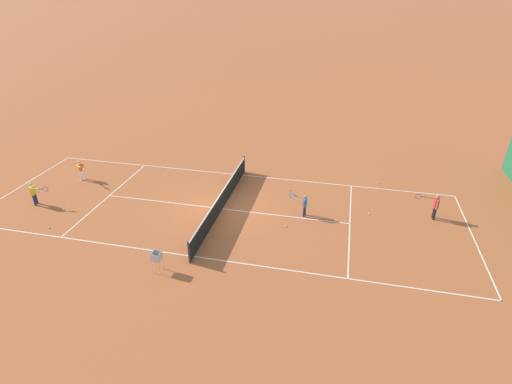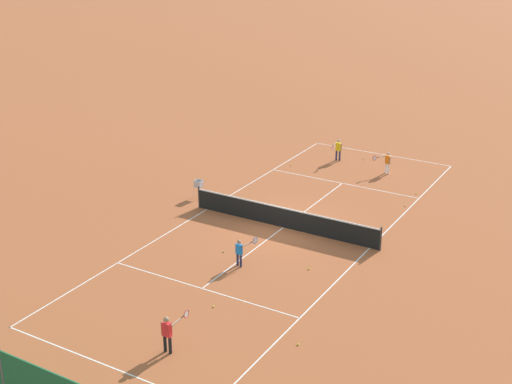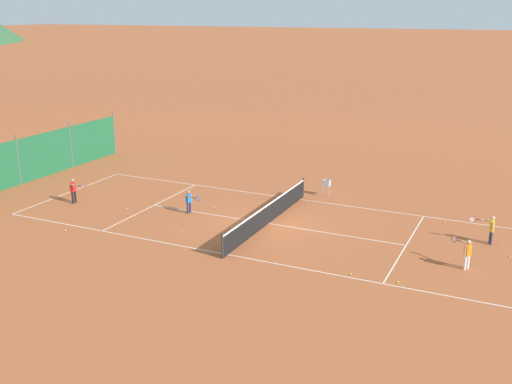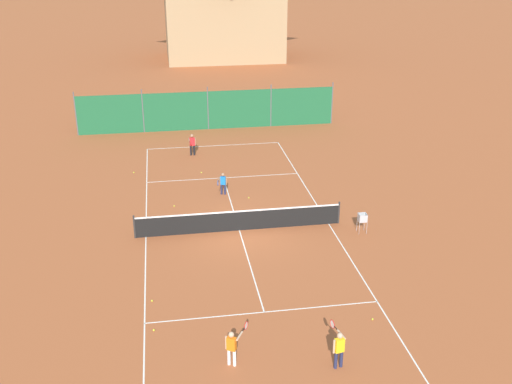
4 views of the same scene
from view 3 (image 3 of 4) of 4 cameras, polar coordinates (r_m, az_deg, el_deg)
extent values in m
plane|color=#A8542D|center=(28.01, 1.19, -3.02)|extent=(600.00, 600.00, 0.00)
cube|color=white|center=(34.34, -17.27, 0.01)|extent=(8.25, 0.05, 0.01)
cube|color=white|center=(24.57, -2.72, -5.97)|extent=(0.05, 23.85, 0.01)
cube|color=white|center=(31.60, 4.21, -0.70)|extent=(0.05, 23.85, 0.01)
cube|color=white|center=(31.01, -9.69, -1.25)|extent=(8.20, 0.05, 0.01)
cube|color=white|center=(26.26, 14.11, -4.95)|extent=(8.20, 0.05, 0.01)
cube|color=white|center=(28.01, 1.19, -3.01)|extent=(0.05, 12.80, 0.01)
cylinder|color=#2D2D2D|center=(24.01, -3.23, -5.19)|extent=(0.08, 0.08, 1.06)
cylinder|color=#2D2D2D|center=(31.85, 4.52, 0.43)|extent=(0.08, 0.08, 1.06)
cube|color=black|center=(27.86, 1.19, -2.14)|extent=(9.10, 0.02, 0.91)
cube|color=white|center=(27.71, 1.20, -1.21)|extent=(9.10, 0.04, 0.06)
cube|color=#1E6038|center=(36.49, -21.67, 2.65)|extent=(17.20, 0.04, 2.60)
cylinder|color=#59595E|center=(36.45, -21.69, 2.88)|extent=(0.08, 0.08, 2.90)
cylinder|color=#59595E|center=(39.43, -17.21, 4.32)|extent=(0.08, 0.08, 2.90)
cylinder|color=#59595E|center=(42.62, -13.37, 5.53)|extent=(0.08, 0.08, 2.90)
cylinder|color=#23284C|center=(29.61, -6.30, -1.44)|extent=(0.10, 0.10, 0.54)
cylinder|color=#23284C|center=(29.49, -6.53, -1.53)|extent=(0.10, 0.10, 0.54)
cube|color=blue|center=(29.40, -6.44, -0.60)|extent=(0.29, 0.20, 0.42)
sphere|color=#A37556|center=(29.31, -6.46, -0.01)|extent=(0.17, 0.17, 0.17)
cylinder|color=#A37556|center=(29.52, -6.22, -0.53)|extent=(0.06, 0.06, 0.42)
cylinder|color=#A37556|center=(29.10, -6.38, -0.45)|extent=(0.15, 0.42, 0.06)
cylinder|color=black|center=(28.90, -5.95, -0.56)|extent=(0.07, 0.19, 0.03)
torus|color=#1E4CB2|center=(28.75, -5.61, -0.64)|extent=(0.08, 0.28, 0.28)
cylinder|color=silver|center=(28.75, -5.61, -0.64)|extent=(0.06, 0.24, 0.25)
cylinder|color=white|center=(24.45, 19.29, -6.38)|extent=(0.10, 0.10, 0.56)
cylinder|color=white|center=(24.59, 19.54, -6.27)|extent=(0.10, 0.10, 0.56)
cube|color=orange|center=(24.33, 19.53, -5.25)|extent=(0.31, 0.27, 0.44)
sphere|color=tan|center=(24.21, 19.61, -4.52)|extent=(0.17, 0.17, 0.17)
cylinder|color=tan|center=(24.20, 19.29, -5.34)|extent=(0.06, 0.06, 0.44)
cylinder|color=tan|center=(24.52, 19.39, -4.63)|extent=(0.27, 0.41, 0.06)
cylinder|color=black|center=(24.68, 18.79, -4.42)|extent=(0.12, 0.19, 0.03)
torus|color=red|center=(24.81, 18.35, -4.27)|extent=(0.16, 0.26, 0.28)
cylinder|color=silver|center=(24.81, 18.35, -4.27)|extent=(0.13, 0.22, 0.25)
cylinder|color=#23284C|center=(27.34, 21.47, -4.11)|extent=(0.10, 0.10, 0.58)
cylinder|color=#23284C|center=(27.51, 21.42, -3.97)|extent=(0.10, 0.10, 0.58)
cube|color=yellow|center=(27.26, 21.56, -3.02)|extent=(0.31, 0.22, 0.45)
sphere|color=tan|center=(27.15, 21.64, -2.34)|extent=(0.18, 0.18, 0.18)
cylinder|color=tan|center=(27.09, 21.62, -3.15)|extent=(0.07, 0.07, 0.45)
cylinder|color=tan|center=(27.33, 21.09, -2.52)|extent=(0.16, 0.46, 0.07)
cylinder|color=black|center=(27.28, 20.40, -2.48)|extent=(0.07, 0.21, 0.03)
torus|color=red|center=(27.25, 19.90, -2.45)|extent=(0.08, 0.28, 0.28)
cylinder|color=silver|center=(27.25, 19.90, -2.45)|extent=(0.06, 0.25, 0.25)
cylinder|color=black|center=(32.34, -16.83, -0.43)|extent=(0.11, 0.11, 0.61)
cylinder|color=black|center=(32.19, -17.06, -0.52)|extent=(0.11, 0.11, 0.61)
cube|color=red|center=(32.11, -17.03, 0.45)|extent=(0.30, 0.18, 0.47)
sphere|color=#A37556|center=(32.02, -17.08, 1.07)|extent=(0.19, 0.19, 0.19)
cylinder|color=#A37556|center=(32.25, -16.82, 0.54)|extent=(0.07, 0.07, 0.47)
cylinder|color=#A37556|center=(31.77, -16.95, 0.64)|extent=(0.08, 0.48, 0.07)
cylinder|color=black|center=(31.56, -16.47, 0.57)|extent=(0.03, 0.22, 0.03)
torus|color=red|center=(31.40, -16.12, 0.52)|extent=(0.03, 0.28, 0.28)
cylinder|color=silver|center=(31.40, -16.12, 0.52)|extent=(0.01, 0.25, 0.25)
sphere|color=#CCE033|center=(29.41, 17.50, -2.77)|extent=(0.07, 0.07, 0.07)
sphere|color=#CCE033|center=(26.37, 23.01, -5.67)|extent=(0.07, 0.07, 0.07)
sphere|color=#CCE033|center=(23.04, 9.02, -7.72)|extent=(0.07, 0.07, 0.07)
sphere|color=#CCE033|center=(30.66, -12.27, -1.56)|extent=(0.07, 0.07, 0.07)
sphere|color=#CCE033|center=(30.26, -4.03, -1.45)|extent=(0.07, 0.07, 0.07)
sphere|color=#CCE033|center=(22.73, 13.36, -8.34)|extent=(0.07, 0.07, 0.07)
sphere|color=#CCE033|center=(28.39, -17.70, -3.50)|extent=(0.07, 0.07, 0.07)
sphere|color=#CCE033|center=(27.05, -7.11, -3.81)|extent=(0.07, 0.07, 0.07)
cylinder|color=#B7B7BC|center=(32.07, 6.91, -0.01)|extent=(0.02, 0.02, 0.55)
cylinder|color=#B7B7BC|center=(32.38, 7.10, 0.15)|extent=(0.02, 0.02, 0.55)
cylinder|color=#B7B7BC|center=(32.17, 6.34, 0.07)|extent=(0.02, 0.02, 0.55)
cylinder|color=#B7B7BC|center=(32.48, 6.53, 0.23)|extent=(0.02, 0.02, 0.55)
cube|color=#B7B7BC|center=(32.19, 6.74, 0.59)|extent=(0.34, 0.34, 0.02)
cube|color=#B7B7BC|center=(32.10, 7.04, 0.83)|extent=(0.34, 0.02, 0.34)
cube|color=#B7B7BC|center=(32.20, 6.46, 0.91)|extent=(0.34, 0.02, 0.34)
cube|color=#B7B7BC|center=(31.99, 6.65, 0.79)|extent=(0.02, 0.34, 0.34)
cube|color=#B7B7BC|center=(32.30, 6.85, 0.94)|extent=(0.02, 0.34, 0.34)
sphere|color=#CCE033|center=(32.27, 6.65, 0.71)|extent=(0.07, 0.07, 0.07)
sphere|color=#CCE033|center=(32.32, 6.71, 0.73)|extent=(0.07, 0.07, 0.07)
sphere|color=#CCE033|center=(32.30, 6.61, 0.73)|extent=(0.07, 0.07, 0.07)
sphere|color=#CCE033|center=(32.24, 6.91, 0.69)|extent=(0.07, 0.07, 0.07)
sphere|color=#CCE033|center=(32.18, 7.00, 0.65)|extent=(0.07, 0.07, 0.07)
sphere|color=#CCE033|center=(32.32, 6.66, 0.74)|extent=(0.07, 0.07, 0.07)
sphere|color=#CCE033|center=(32.12, 6.56, 0.74)|extent=(0.07, 0.07, 0.07)
sphere|color=#CCE033|center=(32.27, 6.62, 0.82)|extent=(0.07, 0.07, 0.07)
sphere|color=#CCE033|center=(32.12, 6.94, 0.73)|extent=(0.07, 0.07, 0.07)
sphere|color=#CCE033|center=(32.16, 6.58, 0.76)|extent=(0.07, 0.07, 0.07)
sphere|color=#CCE033|center=(32.06, 6.94, 0.70)|extent=(0.07, 0.07, 0.07)
camera|label=1|loc=(43.99, 3.60, 17.92)|focal=28.00mm
camera|label=2|loc=(37.83, -51.27, 16.35)|focal=50.00mm
camera|label=4|loc=(24.79, 59.38, 14.57)|focal=42.00mm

